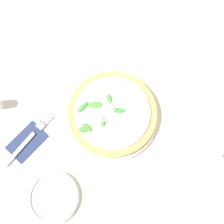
# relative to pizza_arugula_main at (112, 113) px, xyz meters

# --- Properties ---
(ground_plane) EXTENTS (6.00, 6.00, 0.00)m
(ground_plane) POSITION_rel_pizza_arugula_main_xyz_m (0.01, 0.01, -0.02)
(ground_plane) COLOR beige
(pizza_arugula_main) EXTENTS (0.31, 0.31, 0.05)m
(pizza_arugula_main) POSITION_rel_pizza_arugula_main_xyz_m (0.00, 0.00, 0.00)
(pizza_arugula_main) COLOR silver
(pizza_arugula_main) RESTS_ON ground_plane
(wine_glass) EXTENTS (0.08, 0.08, 0.16)m
(wine_glass) POSITION_rel_pizza_arugula_main_xyz_m (0.05, -0.29, 0.09)
(wine_glass) COLOR white
(wine_glass) RESTS_ON ground_plane
(napkin) EXTENTS (0.13, 0.09, 0.01)m
(napkin) POSITION_rel_pizza_arugula_main_xyz_m (-0.23, 0.17, -0.01)
(napkin) COLOR navy
(napkin) RESTS_ON ground_plane
(fork) EXTENTS (0.21, 0.03, 0.00)m
(fork) POSITION_rel_pizza_arugula_main_xyz_m (-0.22, 0.17, -0.01)
(fork) COLOR silver
(fork) RESTS_ON ground_plane
(side_plate_white) EXTENTS (0.16, 0.16, 0.02)m
(side_plate_white) POSITION_rel_pizza_arugula_main_xyz_m (-0.31, -0.01, -0.01)
(side_plate_white) COLOR silver
(side_plate_white) RESTS_ON ground_plane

